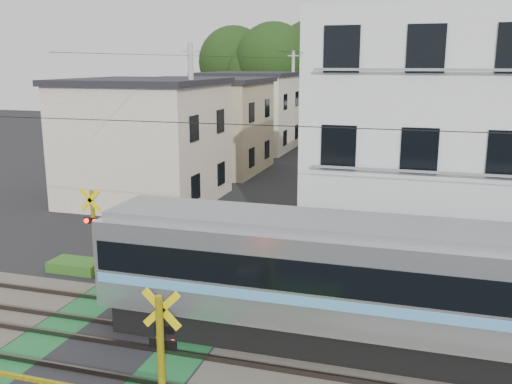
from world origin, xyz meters
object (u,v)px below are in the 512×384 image
(apartment_block, at_px, (458,132))
(pedestrian, at_px, (345,141))
(crossing_signal_far, at_px, (107,257))
(commuter_train, at_px, (414,289))

(apartment_block, xyz_separation_m, pedestrian, (-7.50, 24.36, -3.85))
(crossing_signal_far, distance_m, apartment_block, 13.14)
(apartment_block, bearing_deg, crossing_signal_far, -152.22)
(commuter_train, xyz_separation_m, pedestrian, (-6.38, 32.66, -0.96))
(crossing_signal_far, xyz_separation_m, apartment_block, (11.09, 5.84, 3.94))
(commuter_train, relative_size, apartment_block, 1.58)
(commuter_train, distance_m, crossing_signal_far, 10.32)
(apartment_block, bearing_deg, commuter_train, -97.68)
(crossing_signal_far, relative_size, pedestrian, 2.95)
(commuter_train, xyz_separation_m, crossing_signal_far, (-9.97, 2.45, -1.06))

